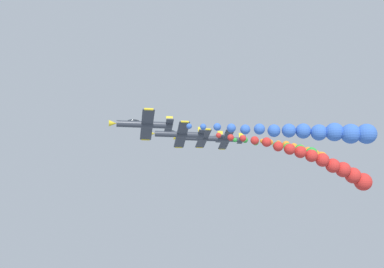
# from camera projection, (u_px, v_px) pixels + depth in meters

# --- Properties ---
(airplane_lead) EXTENTS (9.18, 10.35, 3.48)m
(airplane_lead) POSITION_uv_depth(u_px,v_px,m) (143.00, 124.00, 71.50)
(airplane_lead) COLOR #333842
(smoke_trail_lead) EXTENTS (8.11, 30.05, 3.89)m
(smoke_trail_lead) POSITION_uv_depth(u_px,v_px,m) (322.00, 132.00, 71.77)
(smoke_trail_lead) COLOR blue
(airplane_left_inner) EXTENTS (9.19, 10.35, 3.46)m
(airplane_left_inner) POSITION_uv_depth(u_px,v_px,m) (178.00, 134.00, 81.13)
(airplane_left_inner) COLOR #333842
(smoke_trail_left_inner) EXTENTS (6.75, 33.18, 9.99)m
(smoke_trail_left_inner) POSITION_uv_depth(u_px,v_px,m) (331.00, 166.00, 87.45)
(smoke_trail_left_inner) COLOR red
(airplane_right_inner) EXTENTS (9.43, 10.35, 2.99)m
(airplane_right_inner) POSITION_uv_depth(u_px,v_px,m) (200.00, 138.00, 90.94)
(airplane_right_inner) COLOR #333842
(smoke_trail_right_inner) EXTENTS (5.42, 16.78, 4.87)m
(smoke_trail_right_inner) POSITION_uv_depth(u_px,v_px,m) (290.00, 148.00, 90.97)
(smoke_trail_right_inner) COLOR green
(airplane_left_outer) EXTENTS (9.26, 10.35, 3.36)m
(airplane_left_outer) POSITION_uv_depth(u_px,v_px,m) (224.00, 139.00, 100.84)
(airplane_left_outer) COLOR #333842
(smoke_trail_left_outer) EXTENTS (6.09, 20.16, 4.60)m
(smoke_trail_left_outer) POSITION_uv_depth(u_px,v_px,m) (306.00, 152.00, 106.20)
(smoke_trail_left_outer) COLOR orange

